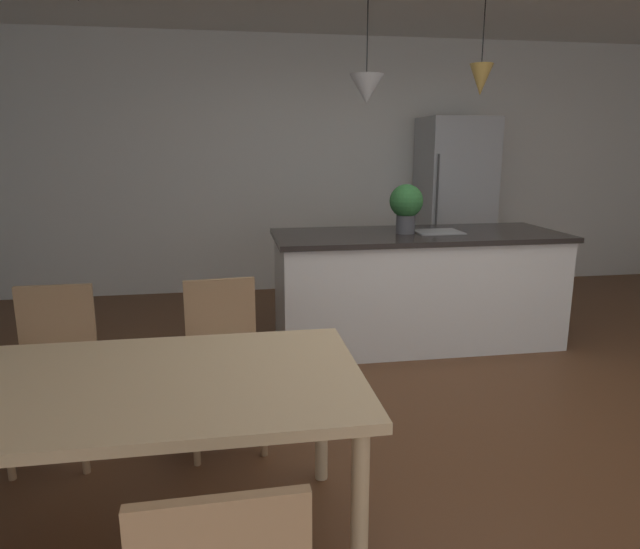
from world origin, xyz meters
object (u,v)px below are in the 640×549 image
at_px(chair_far_left, 53,367).
at_px(refrigerator, 453,206).
at_px(potted_plant_on_island, 406,204).
at_px(chair_far_right, 224,357).
at_px(dining_table, 104,399).
at_px(kitchen_island, 416,287).

bearing_deg(chair_far_left, refrigerator, 41.30).
xyz_separation_m(refrigerator, potted_plant_on_island, (-1.05, -1.57, 0.19)).
height_order(chair_far_right, refrigerator, refrigerator).
xyz_separation_m(dining_table, chair_far_left, (-0.43, 0.84, -0.19)).
height_order(dining_table, potted_plant_on_island, potted_plant_on_island).
bearing_deg(refrigerator, potted_plant_on_island, -123.73).
bearing_deg(kitchen_island, chair_far_left, -150.57).
relative_size(kitchen_island, potted_plant_on_island, 5.94).
height_order(dining_table, kitchen_island, kitchen_island).
distance_m(dining_table, chair_far_left, 0.96).
xyz_separation_m(chair_far_right, refrigerator, (2.47, 2.92, 0.46)).
xyz_separation_m(dining_table, potted_plant_on_island, (1.84, 2.18, 0.46)).
bearing_deg(refrigerator, kitchen_island, -120.89).
relative_size(chair_far_left, refrigerator, 0.47).
distance_m(dining_table, kitchen_island, 2.93).
relative_size(chair_far_right, refrigerator, 0.47).
bearing_deg(chair_far_right, chair_far_left, 179.98).
bearing_deg(chair_far_right, refrigerator, 49.76).
xyz_separation_m(kitchen_island, potted_plant_on_island, (-0.11, 0.00, 0.66)).
bearing_deg(refrigerator, dining_table, -127.60).
bearing_deg(refrigerator, chair_far_left, -138.70).
height_order(chair_far_right, potted_plant_on_island, potted_plant_on_island).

